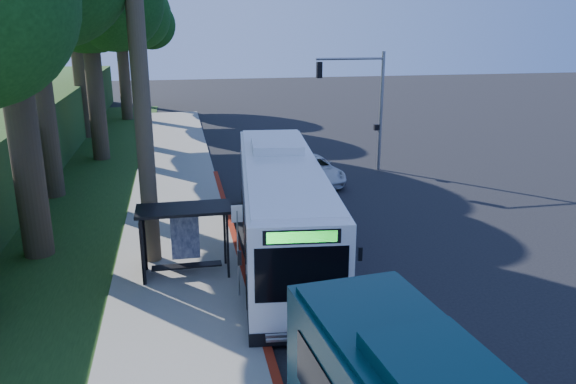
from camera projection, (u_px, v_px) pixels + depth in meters
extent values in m
plane|color=black|center=(352.00, 233.00, 23.84)|extent=(140.00, 140.00, 0.00)
cube|color=gray|center=(178.00, 244.00, 22.46)|extent=(4.50, 70.00, 0.12)
cube|color=maroon|center=(248.00, 282.00, 19.13)|extent=(0.25, 30.00, 0.13)
cube|color=#234719|center=(52.00, 214.00, 26.10)|extent=(8.00, 70.00, 0.06)
cube|color=black|center=(184.00, 209.00, 18.99)|extent=(3.20, 1.50, 0.10)
cube|color=black|center=(143.00, 248.00, 19.10)|extent=(0.06, 1.30, 2.20)
cube|color=navy|center=(185.00, 236.00, 20.01)|extent=(1.00, 0.12, 1.70)
cube|color=black|center=(187.00, 266.00, 19.49)|extent=(2.40, 0.40, 0.06)
cube|color=black|center=(145.00, 241.00, 19.67)|extent=(0.08, 0.08, 2.40)
cube|color=black|center=(225.00, 236.00, 20.19)|extent=(0.08, 0.08, 2.40)
cube|color=black|center=(143.00, 255.00, 18.54)|extent=(0.08, 0.08, 2.40)
cube|color=black|center=(228.00, 248.00, 19.07)|extent=(0.08, 0.08, 2.40)
cylinder|color=gray|center=(238.00, 256.00, 17.70)|extent=(0.06, 0.06, 3.00)
cube|color=white|center=(237.00, 214.00, 17.30)|extent=(0.35, 0.04, 0.55)
cylinder|color=gray|center=(381.00, 112.00, 33.12)|extent=(0.20, 0.20, 7.00)
cylinder|color=gray|center=(350.00, 59.00, 31.85)|extent=(4.00, 0.14, 0.14)
cube|color=black|center=(319.00, 70.00, 31.68)|extent=(0.30, 0.30, 0.90)
cube|color=black|center=(376.00, 127.00, 33.33)|extent=(0.25, 0.25, 0.35)
cylinder|color=#4C3F2D|center=(141.00, 86.00, 19.02)|extent=(0.60, 0.60, 13.00)
cylinder|color=#382B1E|center=(21.00, 119.00, 19.99)|extent=(1.10, 1.10, 10.50)
cylinder|color=#382B1E|center=(39.00, 79.00, 27.11)|extent=(1.18, 1.18, 11.90)
cylinder|color=#382B1E|center=(95.00, 84.00, 35.21)|extent=(1.06, 1.06, 9.80)
sphere|color=#103D10|center=(113.00, 1.00, 32.92)|extent=(5.88, 5.88, 5.88)
cylinder|color=#382B1E|center=(80.00, 64.00, 42.14)|extent=(1.14, 1.14, 11.20)
cylinder|color=#382B1E|center=(124.00, 69.00, 50.42)|extent=(1.02, 1.02, 9.10)
sphere|color=#103D10|center=(118.00, 4.00, 48.81)|extent=(8.00, 8.00, 8.00)
sphere|color=#103D10|center=(137.00, 16.00, 48.28)|extent=(5.60, 5.60, 5.60)
sphere|color=#103D10|center=(104.00, 14.00, 50.09)|extent=(5.20, 5.20, 5.20)
cylinder|color=#382B1E|center=(140.00, 67.00, 58.22)|extent=(0.98, 0.98, 8.40)
sphere|color=#103D10|center=(136.00, 15.00, 56.73)|extent=(7.00, 7.00, 7.00)
sphere|color=#103D10|center=(151.00, 25.00, 56.29)|extent=(4.90, 4.90, 4.90)
sphere|color=#103D10|center=(125.00, 22.00, 57.86)|extent=(4.55, 4.55, 4.55)
cube|color=white|center=(281.00, 205.00, 21.12)|extent=(4.19, 13.53, 3.16)
cube|color=black|center=(281.00, 245.00, 21.59)|extent=(4.22, 13.60, 0.39)
cube|color=black|center=(280.00, 193.00, 21.56)|extent=(3.95, 10.62, 1.22)
cube|color=black|center=(302.00, 274.00, 14.76)|extent=(2.49, 0.39, 1.55)
cube|color=black|center=(270.00, 156.00, 27.30)|extent=(2.26, 0.37, 1.11)
cube|color=#19E533|center=(302.00, 236.00, 14.44)|extent=(1.84, 0.30, 0.31)
cube|color=white|center=(281.00, 163.00, 20.65)|extent=(3.89, 12.84, 0.13)
cube|color=white|center=(277.00, 145.00, 22.70)|extent=(2.26, 2.96, 0.39)
cylinder|color=black|center=(251.00, 292.00, 17.35)|extent=(0.45, 1.14, 1.11)
cylinder|color=black|center=(333.00, 289.00, 17.58)|extent=(0.45, 1.14, 1.11)
cylinder|color=black|center=(245.00, 201.00, 26.23)|extent=(0.45, 1.14, 1.11)
cylinder|color=black|center=(300.00, 200.00, 26.46)|extent=(0.45, 1.14, 1.11)
cube|color=black|center=(342.00, 324.00, 12.54)|extent=(2.04, 0.33, 1.00)
cube|color=#093136|center=(443.00, 374.00, 8.55)|extent=(2.02, 2.66, 0.35)
imported|color=silver|center=(313.00, 169.00, 31.29)|extent=(3.07, 5.38, 1.42)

